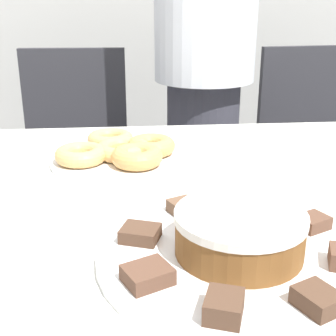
% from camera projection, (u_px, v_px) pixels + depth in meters
% --- Properties ---
extents(table, '(2.00, 0.99, 0.73)m').
position_uv_depth(table, '(172.00, 228.00, 0.89)').
color(table, silver).
rests_on(table, ground_plane).
extents(person_standing, '(0.34, 0.34, 1.65)m').
position_uv_depth(person_standing, '(204.00, 62.00, 1.59)').
color(person_standing, '#383842').
rests_on(person_standing, ground_plane).
extents(office_chair_left, '(0.46, 0.46, 0.90)m').
position_uv_depth(office_chair_left, '(74.00, 179.00, 1.77)').
color(office_chair_left, black).
rests_on(office_chair_left, ground_plane).
extents(office_chair_right, '(0.48, 0.48, 0.90)m').
position_uv_depth(office_chair_right, '(316.00, 172.00, 1.85)').
color(office_chair_right, black).
rests_on(office_chair_right, ground_plane).
extents(plate_cake, '(0.40, 0.40, 0.01)m').
position_uv_depth(plate_cake, '(238.00, 255.00, 0.66)').
color(plate_cake, white).
rests_on(plate_cake, table).
extents(plate_donuts, '(0.32, 0.32, 0.01)m').
position_uv_depth(plate_donuts, '(124.00, 159.00, 1.05)').
color(plate_donuts, white).
rests_on(plate_donuts, table).
extents(frosted_cake, '(0.18, 0.18, 0.06)m').
position_uv_depth(frosted_cake, '(239.00, 233.00, 0.65)').
color(frosted_cake, brown).
rests_on(frosted_cake, plate_cake).
extents(lamington_0, '(0.06, 0.06, 0.03)m').
position_uv_depth(lamington_0, '(224.00, 307.00, 0.52)').
color(lamington_0, '#513828').
rests_on(lamington_0, plate_cake).
extents(lamington_1, '(0.06, 0.06, 0.02)m').
position_uv_depth(lamington_1, '(318.00, 300.00, 0.54)').
color(lamington_1, '#513828').
rests_on(lamington_1, plate_cake).
extents(lamington_3, '(0.06, 0.06, 0.02)m').
position_uv_depth(lamington_3, '(312.00, 222.00, 0.72)').
color(lamington_3, brown).
rests_on(lamington_3, plate_cake).
extents(lamington_4, '(0.07, 0.07, 0.02)m').
position_uv_depth(lamington_4, '(249.00, 203.00, 0.78)').
color(lamington_4, brown).
rests_on(lamington_4, plate_cake).
extents(lamington_5, '(0.06, 0.06, 0.02)m').
position_uv_depth(lamington_5, '(184.00, 208.00, 0.77)').
color(lamington_5, brown).
rests_on(lamington_5, plate_cake).
extents(lamington_6, '(0.07, 0.06, 0.02)m').
position_uv_depth(lamington_6, '(140.00, 233.00, 0.69)').
color(lamington_6, '#513828').
rests_on(lamington_6, plate_cake).
extents(lamington_7, '(0.07, 0.07, 0.02)m').
position_uv_depth(lamington_7, '(147.00, 275.00, 0.58)').
color(lamington_7, brown).
rests_on(lamington_7, plate_cake).
extents(donut_0, '(0.12, 0.12, 0.03)m').
position_uv_depth(donut_0, '(124.00, 150.00, 1.04)').
color(donut_0, '#E5AD66').
rests_on(donut_0, plate_donuts).
extents(donut_1, '(0.11, 0.11, 0.04)m').
position_uv_depth(donut_1, '(151.00, 146.00, 1.06)').
color(donut_1, tan).
rests_on(donut_1, plate_donuts).
extents(donut_2, '(0.11, 0.11, 0.03)m').
position_uv_depth(donut_2, '(110.00, 139.00, 1.12)').
color(donut_2, '#E5AD66').
rests_on(donut_2, plate_donuts).
extents(donut_3, '(0.11, 0.11, 0.03)m').
position_uv_depth(donut_3, '(81.00, 155.00, 1.01)').
color(donut_3, '#E5AD66').
rests_on(donut_3, plate_donuts).
extents(donut_4, '(0.11, 0.11, 0.04)m').
position_uv_depth(donut_4, '(137.00, 157.00, 0.99)').
color(donut_4, tan).
rests_on(donut_4, plate_donuts).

